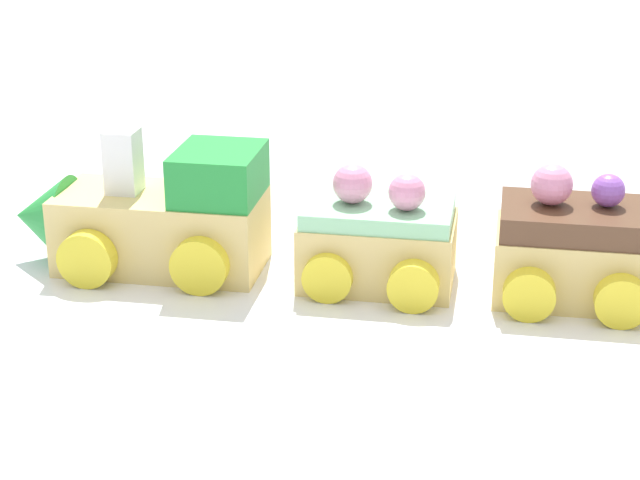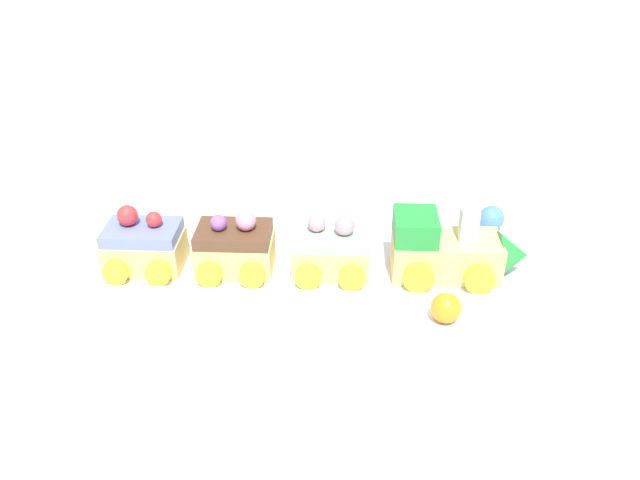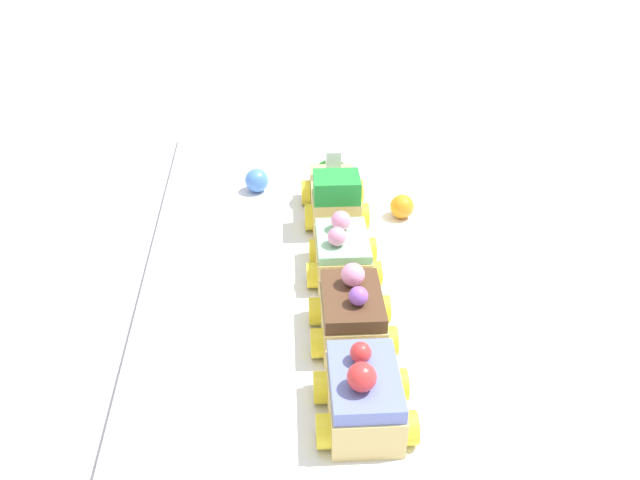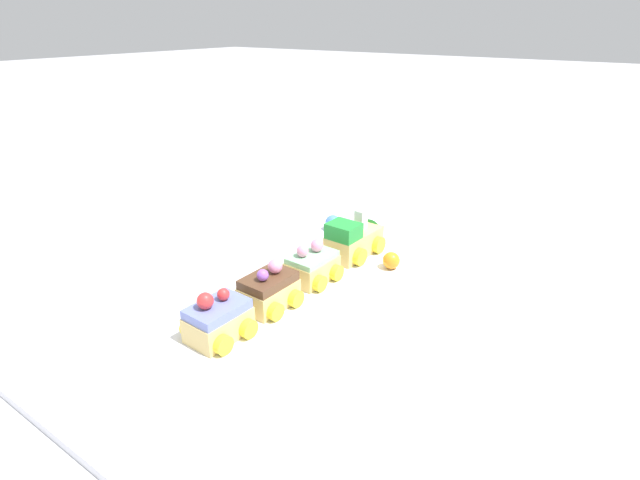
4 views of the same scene
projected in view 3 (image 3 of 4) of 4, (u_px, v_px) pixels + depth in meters
name	position (u px, v px, depth m)	size (l,w,h in m)	color
ground_plane	(317.00, 292.00, 0.61)	(10.00, 10.00, 0.00)	#B2B2B7
display_board	(317.00, 287.00, 0.61)	(0.76, 0.34, 0.01)	white
cake_train_locomotive	(334.00, 192.00, 0.71)	(0.13, 0.07, 0.07)	#E5C675
cake_car_mint	(342.00, 254.00, 0.61)	(0.08, 0.07, 0.06)	#E5C675
cake_car_chocolate	(352.00, 315.00, 0.53)	(0.08, 0.07, 0.07)	#E5C675
cake_car_blueberry	(364.00, 397.00, 0.45)	(0.08, 0.07, 0.07)	#E5C675
gumball_blue	(257.00, 180.00, 0.76)	(0.03, 0.03, 0.03)	#4C84E0
gumball_orange	(402.00, 206.00, 0.71)	(0.03, 0.03, 0.03)	orange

